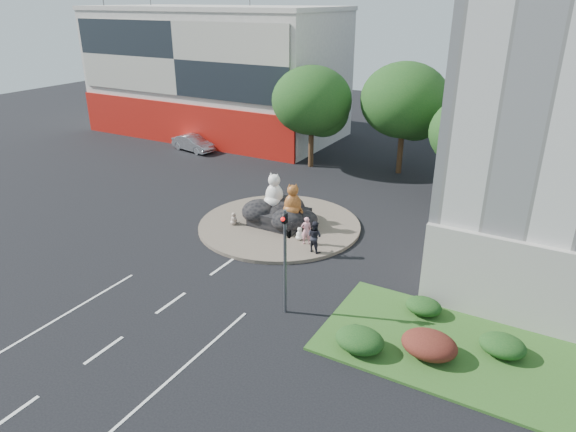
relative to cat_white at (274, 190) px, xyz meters
name	(u,v)px	position (x,y,z in m)	size (l,w,h in m)	color
ground	(171,303)	(0.59, -10.40, -2.20)	(120.00, 120.00, 0.00)	black
roundabout_island	(279,225)	(0.59, -0.40, -2.10)	(10.00, 10.00, 0.20)	brown
rock_plinth	(279,217)	(0.59, -0.40, -1.55)	(3.20, 2.60, 0.90)	black
shophouse_block	(216,72)	(-17.41, 17.51, 3.98)	(25.20, 12.30, 17.40)	beige
grass_verge	(447,346)	(12.59, -7.40, -2.14)	(10.00, 6.00, 0.12)	#2F551C
tree_left	(313,104)	(-3.34, 11.66, 3.05)	(6.46, 6.46, 8.27)	#382314
tree_mid	(405,104)	(3.66, 13.66, 3.36)	(6.84, 6.84, 8.76)	#382314
tree_right	(473,136)	(9.66, 9.66, 2.43)	(5.70, 5.70, 7.30)	#382314
hedge_near_green	(360,340)	(9.59, -9.40, -1.63)	(2.00, 1.60, 0.90)	#133C15
hedge_red	(429,345)	(12.09, -8.40, -1.59)	(2.20, 1.76, 0.99)	#491913
hedge_mid_green	(503,346)	(14.59, -6.90, -1.68)	(1.80, 1.44, 0.81)	#133C15
hedge_back_green	(424,306)	(11.09, -5.60, -1.72)	(1.60, 1.28, 0.72)	#133C15
traffic_light	(287,240)	(5.69, -8.41, 1.42)	(0.44, 1.24, 5.00)	#595B60
street_lamp	(505,208)	(13.41, -2.40, 2.35)	(2.34, 0.22, 8.06)	#595B60
cat_white	(274,190)	(0.00, 0.00, 0.00)	(1.32, 1.14, 2.20)	white
cat_tabby	(293,199)	(1.62, -0.56, -0.12)	(1.18, 1.02, 1.96)	#CB582A
kitten_calico	(234,218)	(-1.81, -1.87, -1.59)	(0.49, 0.42, 0.81)	silver
kitten_white	(300,233)	(2.75, -1.76, -1.60)	(0.48, 0.41, 0.79)	silver
pedestrian_pink	(306,230)	(3.34, -2.08, -1.18)	(0.60, 0.39, 1.64)	pink
pedestrian_dark	(315,236)	(4.17, -2.70, -1.10)	(0.87, 0.68, 1.80)	#21212A
parked_car	(193,143)	(-15.02, 10.41, -1.47)	(1.55, 4.44, 1.46)	#9D9EA4
litter_bin	(355,335)	(9.25, -9.02, -1.74)	(0.48, 0.48, 0.69)	black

